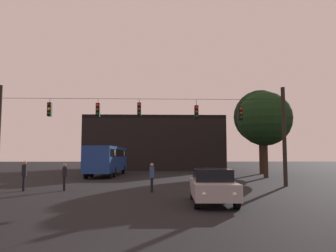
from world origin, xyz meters
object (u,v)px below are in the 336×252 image
at_px(pedestrian_crossing_center, 24,174).
at_px(tree_behind_building, 260,117).
at_px(city_bus, 108,158).
at_px(tree_left_silhouette, 265,119).
at_px(car_near_right, 212,185).
at_px(pedestrian_crossing_left, 152,176).
at_px(pedestrian_crossing_right, 65,175).

distance_m(pedestrian_crossing_center, tree_behind_building, 27.43).
relative_size(city_bus, tree_behind_building, 1.13).
bearing_deg(tree_left_silhouette, car_near_right, -115.86).
xyz_separation_m(pedestrian_crossing_left, pedestrian_crossing_center, (-7.68, 0.91, 0.08)).
bearing_deg(pedestrian_crossing_center, pedestrian_crossing_right, 1.39).
bearing_deg(pedestrian_crossing_left, pedestrian_crossing_center, 173.21).
xyz_separation_m(tree_left_silhouette, tree_behind_building, (1.78, 6.69, 1.01)).
relative_size(tree_left_silhouette, tree_behind_building, 0.85).
distance_m(pedestrian_crossing_center, pedestrian_crossing_right, 2.39).
bearing_deg(tree_behind_building, tree_left_silhouette, -104.90).
height_order(pedestrian_crossing_right, tree_left_silhouette, tree_left_silhouette).
xyz_separation_m(car_near_right, pedestrian_crossing_left, (-2.75, 4.50, 0.15)).
distance_m(pedestrian_crossing_center, tree_left_silhouette, 21.94).
relative_size(city_bus, pedestrian_crossing_left, 6.63).
bearing_deg(car_near_right, pedestrian_crossing_center, 152.54).
relative_size(city_bus, car_near_right, 2.52).
xyz_separation_m(pedestrian_crossing_left, tree_behind_building, (12.50, 18.62, 5.73)).
xyz_separation_m(pedestrian_crossing_right, tree_left_silhouette, (16.01, 10.96, 4.74)).
height_order(city_bus, tree_left_silhouette, tree_left_silhouette).
bearing_deg(tree_left_silhouette, pedestrian_crossing_left, -131.93).
xyz_separation_m(pedestrian_crossing_center, tree_left_silhouette, (18.39, 11.02, 4.64)).
xyz_separation_m(city_bus, tree_left_silhouette, (15.61, -3.42, 3.80)).
xyz_separation_m(car_near_right, pedestrian_crossing_right, (-8.04, 5.48, 0.12)).
height_order(car_near_right, pedestrian_crossing_left, pedestrian_crossing_left).
distance_m(pedestrian_crossing_right, tree_left_silhouette, 19.97).
bearing_deg(car_near_right, tree_left_silhouette, 64.14).
bearing_deg(pedestrian_crossing_left, car_near_right, -58.59).
height_order(city_bus, pedestrian_crossing_right, city_bus).
bearing_deg(pedestrian_crossing_right, city_bus, 88.43).
distance_m(city_bus, pedestrian_crossing_right, 14.42).
distance_m(city_bus, pedestrian_crossing_left, 16.14).
distance_m(pedestrian_crossing_right, tree_behind_building, 25.71).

